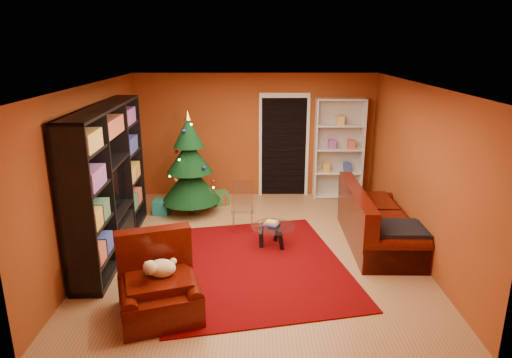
{
  "coord_description": "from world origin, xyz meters",
  "views": [
    {
      "loc": [
        -0.03,
        -6.73,
        3.19
      ],
      "look_at": [
        0.0,
        0.4,
        1.05
      ],
      "focal_mm": 32.0,
      "sensor_mm": 36.0,
      "label": 1
    }
  ],
  "objects_px": {
    "dog": "(162,268)",
    "sofa": "(380,217)",
    "christmas_tree": "(190,164)",
    "armchair": "(159,285)",
    "media_unit": "(109,181)",
    "white_bookshelf": "(339,149)",
    "gift_box_red": "(222,198)",
    "gift_box_teal": "(162,207)",
    "acrylic_chair": "(243,209)",
    "rug": "(251,265)",
    "gift_box_green": "(221,198)",
    "coffee_table": "(273,236)"
  },
  "relations": [
    {
      "from": "white_bookshelf",
      "to": "acrylic_chair",
      "type": "bearing_deg",
      "value": -137.57
    },
    {
      "from": "rug",
      "to": "coffee_table",
      "type": "distance_m",
      "value": 0.76
    },
    {
      "from": "gift_box_green",
      "to": "armchair",
      "type": "xyz_separation_m",
      "value": [
        -0.45,
        -3.98,
        0.26
      ]
    },
    {
      "from": "media_unit",
      "to": "white_bookshelf",
      "type": "height_order",
      "value": "media_unit"
    },
    {
      "from": "rug",
      "to": "gift_box_red",
      "type": "xyz_separation_m",
      "value": [
        -0.62,
        2.71,
        0.11
      ]
    },
    {
      "from": "media_unit",
      "to": "gift_box_red",
      "type": "xyz_separation_m",
      "value": [
        1.58,
        2.13,
        -1.03
      ]
    },
    {
      "from": "media_unit",
      "to": "white_bookshelf",
      "type": "xyz_separation_m",
      "value": [
        4.02,
        2.58,
        -0.1
      ]
    },
    {
      "from": "coffee_table",
      "to": "gift_box_red",
      "type": "bearing_deg",
      "value": 115.28
    },
    {
      "from": "media_unit",
      "to": "gift_box_teal",
      "type": "relative_size",
      "value": 10.53
    },
    {
      "from": "gift_box_green",
      "to": "gift_box_red",
      "type": "bearing_deg",
      "value": 16.63
    },
    {
      "from": "armchair",
      "to": "sofa",
      "type": "relative_size",
      "value": 0.46
    },
    {
      "from": "media_unit",
      "to": "acrylic_chair",
      "type": "relative_size",
      "value": 3.85
    },
    {
      "from": "white_bookshelf",
      "to": "dog",
      "type": "relative_size",
      "value": 5.4
    },
    {
      "from": "media_unit",
      "to": "gift_box_green",
      "type": "height_order",
      "value": "media_unit"
    },
    {
      "from": "gift_box_green",
      "to": "christmas_tree",
      "type": "bearing_deg",
      "value": -138.08
    },
    {
      "from": "gift_box_teal",
      "to": "gift_box_red",
      "type": "distance_m",
      "value": 1.26
    },
    {
      "from": "gift_box_teal",
      "to": "dog",
      "type": "distance_m",
      "value": 3.46
    },
    {
      "from": "sofa",
      "to": "christmas_tree",
      "type": "bearing_deg",
      "value": 67.23
    },
    {
      "from": "christmas_tree",
      "to": "armchair",
      "type": "bearing_deg",
      "value": -88.64
    },
    {
      "from": "media_unit",
      "to": "white_bookshelf",
      "type": "bearing_deg",
      "value": 30.83
    },
    {
      "from": "acrylic_chair",
      "to": "gift_box_green",
      "type": "bearing_deg",
      "value": 109.22
    },
    {
      "from": "sofa",
      "to": "media_unit",
      "type": "bearing_deg",
      "value": 93.64
    },
    {
      "from": "acrylic_chair",
      "to": "gift_box_teal",
      "type": "bearing_deg",
      "value": 153.26
    },
    {
      "from": "gift_box_teal",
      "to": "gift_box_red",
      "type": "xyz_separation_m",
      "value": [
        1.13,
        0.56,
        -0.02
      ]
    },
    {
      "from": "sofa",
      "to": "gift_box_red",
      "type": "bearing_deg",
      "value": 55.61
    },
    {
      "from": "white_bookshelf",
      "to": "acrylic_chair",
      "type": "relative_size",
      "value": 2.79
    },
    {
      "from": "gift_box_green",
      "to": "coffee_table",
      "type": "distance_m",
      "value": 2.28
    },
    {
      "from": "rug",
      "to": "gift_box_teal",
      "type": "xyz_separation_m",
      "value": [
        -1.75,
        2.15,
        0.13
      ]
    },
    {
      "from": "christmas_tree",
      "to": "gift_box_red",
      "type": "height_order",
      "value": "christmas_tree"
    },
    {
      "from": "rug",
      "to": "armchair",
      "type": "relative_size",
      "value": 3.09
    },
    {
      "from": "gift_box_red",
      "to": "dog",
      "type": "bearing_deg",
      "value": -96.46
    },
    {
      "from": "rug",
      "to": "sofa",
      "type": "xyz_separation_m",
      "value": [
        2.1,
        0.78,
        0.46
      ]
    },
    {
      "from": "rug",
      "to": "gift_box_green",
      "type": "xyz_separation_m",
      "value": [
        -0.64,
        2.7,
        0.13
      ]
    },
    {
      "from": "media_unit",
      "to": "christmas_tree",
      "type": "distance_m",
      "value": 1.94
    },
    {
      "from": "white_bookshelf",
      "to": "dog",
      "type": "height_order",
      "value": "white_bookshelf"
    },
    {
      "from": "acrylic_chair",
      "to": "rug",
      "type": "bearing_deg",
      "value": -84.71
    },
    {
      "from": "rug",
      "to": "christmas_tree",
      "type": "xyz_separation_m",
      "value": [
        -1.18,
        2.22,
        0.97
      ]
    },
    {
      "from": "gift_box_red",
      "to": "dog",
      "type": "relative_size",
      "value": 0.59
    },
    {
      "from": "christmas_tree",
      "to": "armchair",
      "type": "xyz_separation_m",
      "value": [
        0.08,
        -3.5,
        -0.58
      ]
    },
    {
      "from": "rug",
      "to": "dog",
      "type": "height_order",
      "value": "dog"
    },
    {
      "from": "gift_box_green",
      "to": "armchair",
      "type": "bearing_deg",
      "value": -96.49
    },
    {
      "from": "gift_box_teal",
      "to": "sofa",
      "type": "distance_m",
      "value": 4.1
    },
    {
      "from": "gift_box_teal",
      "to": "acrylic_chair",
      "type": "xyz_separation_m",
      "value": [
        1.59,
        -0.76,
        0.25
      ]
    },
    {
      "from": "armchair",
      "to": "dog",
      "type": "distance_m",
      "value": 0.21
    },
    {
      "from": "dog",
      "to": "sofa",
      "type": "bearing_deg",
      "value": 14.07
    },
    {
      "from": "sofa",
      "to": "rug",
      "type": "bearing_deg",
      "value": 111.4
    },
    {
      "from": "christmas_tree",
      "to": "white_bookshelf",
      "type": "xyz_separation_m",
      "value": [
        3.0,
        0.94,
        0.07
      ]
    },
    {
      "from": "rug",
      "to": "armchair",
      "type": "bearing_deg",
      "value": -130.73
    },
    {
      "from": "armchair",
      "to": "dog",
      "type": "height_order",
      "value": "armchair"
    },
    {
      "from": "rug",
      "to": "gift_box_green",
      "type": "distance_m",
      "value": 2.78
    }
  ]
}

